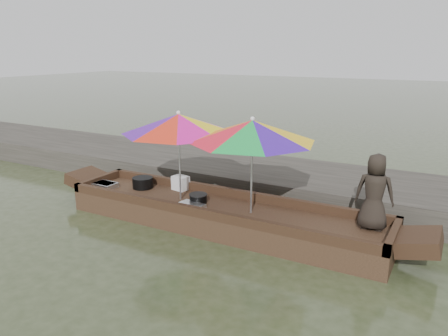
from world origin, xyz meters
The scene contains 11 objects.
water centered at (0.00, 0.00, 0.00)m, with size 80.00×80.00×0.00m, color #2F391E.
dock centered at (0.00, 2.20, 0.25)m, with size 22.00×2.20×0.50m, color #2D2B26.
boat_hull centered at (0.00, 0.00, 0.17)m, with size 5.53×1.20×0.35m, color black.
cooking_pot centered at (-1.81, 0.20, 0.45)m, with size 0.38×0.38×0.20m, color black.
tray_crayfish centered at (-2.46, -0.13, 0.39)m, with size 0.44×0.31×0.09m, color silver.
tray_scallop centered at (-0.44, -0.26, 0.38)m, with size 0.44×0.31×0.06m, color silver.
charcoal_grill centered at (-0.45, 0.00, 0.42)m, with size 0.29×0.29×0.14m, color black.
supply_bag centered at (-1.12, 0.45, 0.48)m, with size 0.28×0.22×0.26m, color silver.
vendor centered at (2.37, 0.28, 0.92)m, with size 0.56×0.36×1.14m, color black.
umbrella_bow centered at (-0.81, 0.00, 1.12)m, with size 1.92×1.92×1.55m, color yellow, non-canonical shape.
umbrella_stern centered at (0.55, 0.00, 1.12)m, with size 1.98×1.98×1.55m, color yellow, non-canonical shape.
Camera 1 is at (3.34, -5.96, 2.89)m, focal length 35.00 mm.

